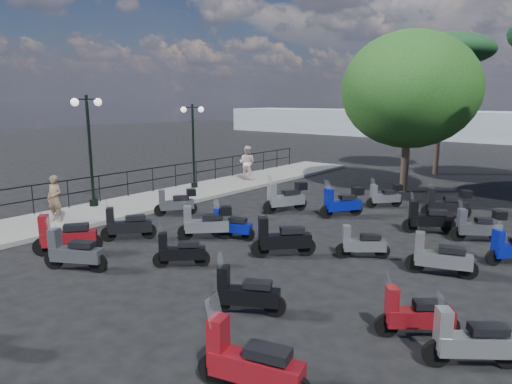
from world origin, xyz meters
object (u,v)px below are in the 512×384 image
Objects in this scene: scooter_4 at (286,198)px; scooter_26 at (512,249)px; lamp_post_1 at (90,144)px; woman at (55,199)px; scooter_15 at (362,244)px; scooter_16 at (385,196)px; scooter_21 at (447,204)px; scooter_8 at (127,226)px; scooter_9 at (231,226)px; pine_2 at (445,51)px; scooter_19 at (415,315)px; broadleaf_tree at (410,90)px; scooter_25 at (440,258)px; scooter_6 at (73,253)px; scooter_14 at (282,239)px; scooter_2 at (206,223)px; scooter_7 at (180,252)px; scooter_20 at (428,219)px; scooter_24 at (471,342)px; scooter_13 at (246,294)px; scooter_18 at (250,364)px; scooter_1 at (66,237)px; scooter_27 at (479,226)px; pedestrian_far at (247,163)px; scooter_3 at (176,203)px; scooter_10 at (342,203)px; lamp_post_2 at (193,141)px.

scooter_4 is 8.00m from scooter_26.
woman is at bearing -63.38° from lamp_post_1.
scooter_16 is at bearing -19.05° from scooter_15.
scooter_8 is at bearing 111.64° from scooter_21.
scooter_9 is 0.19× the size of pine_2.
scooter_19 is at bearing -144.88° from scooter_8.
broadleaf_tree reaches higher than scooter_8.
scooter_25 is at bearing 164.06° from scooter_21.
scooter_14 is at bearing -68.65° from scooter_6.
scooter_6 is at bearing 124.02° from scooter_2.
scooter_26 is 0.16× the size of pine_2.
scooter_14 is (1.60, 2.30, 0.09)m from scooter_7.
broadleaf_tree is at bearing -6.96° from scooter_20.
scooter_24 is (8.38, -6.68, -0.11)m from scooter_4.
scooter_13 is (4.22, -3.09, -0.08)m from scooter_2.
scooter_25 is at bearing -20.48° from scooter_18.
scooter_26 is at bearing -65.20° from pine_2.
scooter_1 is 12.24m from scooter_27.
pine_2 is (3.50, 20.90, 6.43)m from scooter_1.
scooter_24 reaches higher than scooter_9.
scooter_26 is at bearing -52.50° from broadleaf_tree.
scooter_6 is 9.20m from scooter_24.
scooter_20 is at bearing 4.05° from scooter_25.
scooter_4 reaches higher than scooter_21.
scooter_25 is (6.07, 0.95, 0.05)m from scooter_9.
scooter_21 is 4.80m from scooter_26.
woman is 1.13× the size of scooter_27.
scooter_25 is 0.21× the size of pine_2.
pedestrian_far is at bearing 19.98° from scooter_9.
woman is 13.98m from scooter_21.
scooter_6 is (4.45, -1.89, -0.48)m from woman.
scooter_26 is at bearing -107.86° from scooter_1.
scooter_19 is 3.40m from scooter_25.
scooter_9 is at bearing 92.34° from scooter_27.
scooter_7 is at bearing 174.27° from scooter_3.
scooter_25 is (-0.61, 3.34, 0.04)m from scooter_19.
scooter_7 is 10.29m from scooter_21.
woman reaches higher than scooter_24.
pedestrian_far is at bearing -36.64° from scooter_3.
scooter_21 is 0.22× the size of broadleaf_tree.
scooter_19 is (6.06, 0.28, 0.02)m from scooter_7.
scooter_10 is 6.12m from scooter_26.
scooter_14 reaches higher than scooter_13.
lamp_post_1 is at bearing -74.19° from lamp_post_2.
lamp_post_1 is at bearing 44.56° from scooter_24.
scooter_16 is at bearing -33.07° from scooter_9.
lamp_post_1 reaches higher than scooter_18.
scooter_3 is at bearing -116.80° from broadleaf_tree.
lamp_post_2 is at bearing 78.23° from woman.
scooter_21 is at bearing -31.36° from scooter_20.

